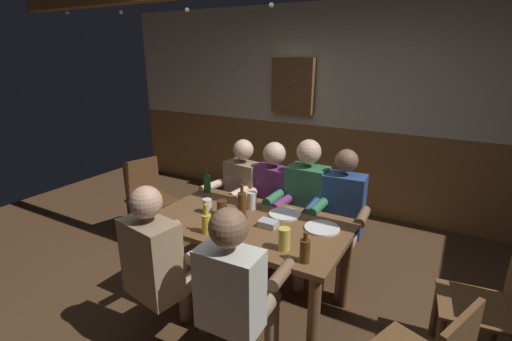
% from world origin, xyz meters
% --- Properties ---
extents(ground_plane, '(7.91, 7.91, 0.00)m').
position_xyz_m(ground_plane, '(0.00, 0.00, 0.00)').
color(ground_plane, '#4C331E').
extents(back_wall_upper, '(6.59, 0.12, 1.49)m').
position_xyz_m(back_wall_upper, '(0.00, 2.41, 1.83)').
color(back_wall_upper, beige).
extents(back_wall_wainscot, '(6.59, 0.12, 1.09)m').
position_xyz_m(back_wall_wainscot, '(0.00, 2.41, 0.55)').
color(back_wall_wainscot, brown).
rests_on(back_wall_wainscot, ground_plane).
extents(dining_table, '(1.51, 0.88, 0.75)m').
position_xyz_m(dining_table, '(0.00, 0.09, 0.64)').
color(dining_table, brown).
rests_on(dining_table, ground_plane).
extents(person_0, '(0.54, 0.54, 1.19)m').
position_xyz_m(person_0, '(-0.52, 0.75, 0.65)').
color(person_0, '#997F60').
rests_on(person_0, ground_plane).
extents(person_1, '(0.56, 0.53, 1.21)m').
position_xyz_m(person_1, '(-0.18, 0.75, 0.66)').
color(person_1, '#6B2D66').
rests_on(person_1, ground_plane).
extents(person_2, '(0.50, 0.53, 1.27)m').
position_xyz_m(person_2, '(0.17, 0.76, 0.70)').
color(person_2, '#33724C').
rests_on(person_2, ground_plane).
extents(person_3, '(0.51, 0.52, 1.22)m').
position_xyz_m(person_3, '(0.52, 0.76, 0.67)').
color(person_3, '#2D4C84').
rests_on(person_3, ground_plane).
extents(person_4, '(0.56, 0.58, 1.22)m').
position_xyz_m(person_4, '(-0.29, -0.58, 0.67)').
color(person_4, '#997F60').
rests_on(person_4, ground_plane).
extents(person_5, '(0.52, 0.52, 1.21)m').
position_xyz_m(person_5, '(0.30, -0.57, 0.67)').
color(person_5, silver).
rests_on(person_5, ground_plane).
extents(chair_empty_near_right, '(0.55, 0.55, 0.88)m').
position_xyz_m(chair_empty_near_right, '(-1.58, 0.56, 0.48)').
color(chair_empty_near_right, brown).
rests_on(chair_empty_near_right, ground_plane).
extents(chair_empty_near_left, '(0.49, 0.49, 0.88)m').
position_xyz_m(chair_empty_near_left, '(1.64, 0.30, 0.48)').
color(chair_empty_near_left, brown).
rests_on(chair_empty_near_left, ground_plane).
extents(table_candle, '(0.04, 0.04, 0.08)m').
position_xyz_m(table_candle, '(-0.03, -0.14, 0.79)').
color(table_candle, '#F9E08C').
rests_on(table_candle, dining_table).
extents(condiment_caddy, '(0.14, 0.10, 0.05)m').
position_xyz_m(condiment_caddy, '(0.17, 0.07, 0.78)').
color(condiment_caddy, '#B2B7BC').
rests_on(condiment_caddy, dining_table).
extents(plate_0, '(0.26, 0.26, 0.01)m').
position_xyz_m(plate_0, '(0.53, 0.24, 0.76)').
color(plate_0, white).
rests_on(plate_0, dining_table).
extents(plate_1, '(0.26, 0.26, 0.01)m').
position_xyz_m(plate_1, '(0.18, 0.33, 0.76)').
color(plate_1, white).
rests_on(plate_1, dining_table).
extents(bottle_0, '(0.06, 0.06, 0.23)m').
position_xyz_m(bottle_0, '(-0.66, 0.43, 0.84)').
color(bottle_0, '#195923').
rests_on(bottle_0, dining_table).
extents(bottle_1, '(0.07, 0.07, 0.22)m').
position_xyz_m(bottle_1, '(-0.17, -0.23, 0.83)').
color(bottle_1, gold).
rests_on(bottle_1, dining_table).
extents(bottle_2, '(0.07, 0.07, 0.27)m').
position_xyz_m(bottle_2, '(-0.10, 0.13, 0.86)').
color(bottle_2, '#593314').
rests_on(bottle_2, dining_table).
extents(bottle_3, '(0.06, 0.06, 0.20)m').
position_xyz_m(bottle_3, '(0.59, -0.24, 0.84)').
color(bottle_3, '#593314').
rests_on(bottle_3, dining_table).
extents(pint_glass_0, '(0.07, 0.07, 0.12)m').
position_xyz_m(pint_glass_0, '(-0.38, 0.06, 0.81)').
color(pint_glass_0, white).
rests_on(pint_glass_0, dining_table).
extents(pint_glass_1, '(0.08, 0.08, 0.15)m').
position_xyz_m(pint_glass_1, '(-0.11, 0.30, 0.83)').
color(pint_glass_1, white).
rests_on(pint_glass_1, dining_table).
extents(pint_glass_2, '(0.08, 0.08, 0.13)m').
position_xyz_m(pint_glass_2, '(-0.25, 0.07, 0.82)').
color(pint_glass_2, '#4C2D19').
rests_on(pint_glass_2, dining_table).
extents(pint_glass_3, '(0.07, 0.07, 0.13)m').
position_xyz_m(pint_glass_3, '(0.06, -0.10, 0.82)').
color(pint_glass_3, '#4C2D19').
rests_on(pint_glass_3, dining_table).
extents(pint_glass_4, '(0.08, 0.08, 0.15)m').
position_xyz_m(pint_glass_4, '(0.41, -0.17, 0.83)').
color(pint_glass_4, '#E5C64C').
rests_on(pint_glass_4, dining_table).
extents(wall_dart_cabinet, '(0.56, 0.15, 0.70)m').
position_xyz_m(wall_dart_cabinet, '(-0.65, 2.28, 1.59)').
color(wall_dart_cabinet, brown).
extents(string_lights, '(4.65, 0.04, 0.10)m').
position_xyz_m(string_lights, '(-0.00, 0.41, 2.34)').
color(string_lights, '#F9EAB2').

